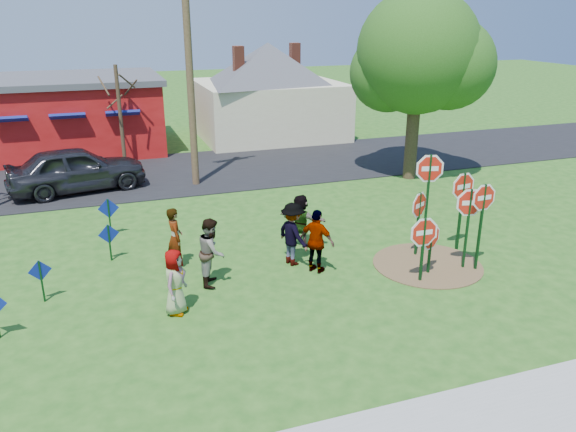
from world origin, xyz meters
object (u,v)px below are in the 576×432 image
object	(u,v)px
utility_pole	(189,63)
leafy_tree	(421,59)
stop_sign_a	(424,237)
stop_sign_b	(429,178)
stop_sign_d	(463,192)
suv	(77,169)
person_b	(175,238)
stop_sign_c	(483,207)
person_a	(175,282)

from	to	relation	value
utility_pole	leafy_tree	bearing A→B (deg)	-12.49
stop_sign_a	stop_sign_b	distance (m)	2.35
stop_sign_b	leafy_tree	size ratio (longest dim) A/B	0.40
stop_sign_d	leafy_tree	bearing A→B (deg)	61.10
utility_pole	stop_sign_d	bearing A→B (deg)	-56.24
suv	leafy_tree	bearing A→B (deg)	-112.17
person_b	utility_pole	size ratio (longest dim) A/B	0.19
stop_sign_c	suv	xyz separation A→B (m)	(-10.88, 11.76, -0.95)
stop_sign_c	stop_sign_b	bearing A→B (deg)	110.81
stop_sign_c	utility_pole	bearing A→B (deg)	115.21
stop_sign_a	stop_sign_c	size ratio (longest dim) A/B	0.74
stop_sign_d	person_b	world-z (taller)	stop_sign_d
person_a	utility_pole	size ratio (longest dim) A/B	0.17
stop_sign_a	stop_sign_d	distance (m)	2.82
stop_sign_c	leafy_tree	distance (m)	10.17
person_a	suv	distance (m)	11.64
utility_pole	person_b	bearing A→B (deg)	-104.15
person_b	suv	bearing A→B (deg)	13.71
stop_sign_a	stop_sign_d	bearing A→B (deg)	35.30
stop_sign_c	leafy_tree	world-z (taller)	leafy_tree
stop_sign_a	person_a	world-z (taller)	stop_sign_a
person_a	person_b	distance (m)	2.72
stop_sign_d	utility_pole	xyz separation A→B (m)	(-6.48, 9.69, 3.22)
stop_sign_c	utility_pole	size ratio (longest dim) A/B	0.28
person_b	leafy_tree	size ratio (longest dim) A/B	0.23
person_a	leafy_tree	world-z (taller)	leafy_tree
stop_sign_c	stop_sign_d	size ratio (longest dim) A/B	1.03
utility_pole	stop_sign_c	bearing A→B (deg)	-61.26
utility_pole	leafy_tree	distance (m)	9.63
stop_sign_a	person_b	xyz separation A→B (m)	(-6.24, 3.15, -0.42)
stop_sign_a	suv	size ratio (longest dim) A/B	0.37
person_b	person_a	bearing A→B (deg)	167.78
stop_sign_b	utility_pole	size ratio (longest dim) A/B	0.34
stop_sign_b	stop_sign_c	distance (m)	1.85
stop_sign_d	leafy_tree	world-z (taller)	leafy_tree
suv	person_b	bearing A→B (deg)	-173.98
stop_sign_a	utility_pole	size ratio (longest dim) A/B	0.21
leafy_tree	suv	bearing A→B (deg)	169.21
person_b	leafy_tree	bearing A→B (deg)	-65.96
stop_sign_c	stop_sign_d	distance (m)	1.49
stop_sign_a	utility_pole	world-z (taller)	utility_pole
person_a	utility_pole	xyz separation A→B (m)	(2.45, 10.79, 4.26)
stop_sign_d	leafy_tree	xyz separation A→B (m)	(2.92, 7.61, 3.31)
leafy_tree	stop_sign_a	bearing A→B (deg)	-119.55
stop_sign_a	suv	xyz separation A→B (m)	(-8.97, 11.87, -0.36)
stop_sign_a	stop_sign_c	distance (m)	2.00
person_a	leafy_tree	distance (m)	15.33
stop_sign_d	suv	distance (m)	15.29
stop_sign_a	person_b	distance (m)	7.00
person_a	suv	xyz separation A→B (m)	(-2.33, 11.41, 0.12)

